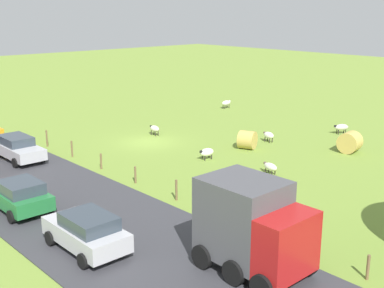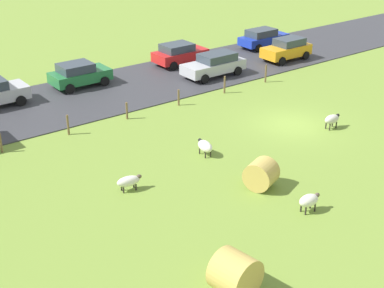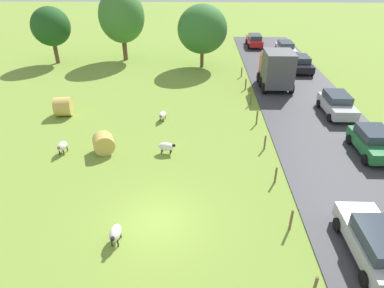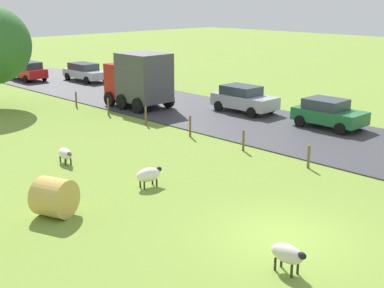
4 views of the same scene
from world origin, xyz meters
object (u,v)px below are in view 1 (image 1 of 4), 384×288
sheep_4 (270,167)px  sheep_1 (341,127)px  sheep_2 (269,135)px  sheep_5 (154,129)px  hay_bale_0 (350,142)px  hay_bale_1 (247,140)px  sheep_0 (226,103)px  sheep_3 (207,152)px  car_0 (87,231)px  truck_0 (252,226)px  car_8 (20,195)px  car_4 (18,148)px

sheep_4 → sheep_1: bearing=-167.8°
sheep_2 → sheep_5: 9.12m
hay_bale_0 → hay_bale_1: hay_bale_0 is taller
sheep_0 → sheep_3: bearing=39.8°
sheep_2 → car_0: car_0 is taller
hay_bale_1 → truck_0: size_ratio=0.31×
sheep_5 → car_8: 16.79m
sheep_0 → sheep_5: size_ratio=1.12×
sheep_1 → car_8: size_ratio=0.32×
sheep_1 → sheep_2: sheep_1 is taller
sheep_0 → sheep_2: sheep_0 is taller
sheep_1 → car_4: (22.60, -10.49, 0.34)m
car_4 → truck_0: bearing=90.9°
hay_bale_1 → car_0: bearing=20.0°
sheep_1 → hay_bale_0: size_ratio=0.85×
sheep_2 → car_8: size_ratio=0.27×
sheep_4 → truck_0: (9.95, 7.14, 1.47)m
sheep_1 → hay_bale_0: bearing=37.4°
hay_bale_1 → truck_0: (13.26, 11.96, 1.26)m
hay_bale_0 → sheep_5: bearing=-61.9°
sheep_3 → car_0: 14.40m
sheep_3 → hay_bale_0: size_ratio=0.79×
sheep_4 → car_8: bearing=-18.2°
sheep_5 → hay_bale_1: bearing=107.8°
sheep_4 → car_4: bearing=-52.1°
sheep_4 → car_4: car_4 is taller
sheep_3 → sheep_5: size_ratio=1.07×
hay_bale_1 → car_4: 15.92m
sheep_4 → car_8: size_ratio=0.31×
hay_bale_1 → sheep_4: bearing=55.5°
sheep_3 → hay_bale_0: bearing=147.3°
sheep_2 → sheep_4: bearing=40.0°
sheep_3 → hay_bale_0: hay_bale_0 is taller
sheep_5 → sheep_1: bearing=139.4°
sheep_5 → sheep_3: bearing=78.4°
sheep_4 → car_8: (13.96, -4.58, 0.43)m
sheep_2 → sheep_5: sheep_5 is taller
car_4 → sheep_2: bearing=153.3°
hay_bale_1 → car_8: (17.27, 0.23, 0.22)m
sheep_2 → sheep_1: bearing=159.9°
hay_bale_0 → hay_bale_1: bearing=-50.2°
sheep_0 → truck_0: truck_0 is taller
sheep_0 → car_8: car_8 is taller
sheep_2 → car_0: bearing=18.0°
car_4 → sheep_0: bearing=-171.8°
car_4 → car_8: 9.34m
hay_bale_1 → car_4: bearing=-31.6°
sheep_2 → car_4: (16.21, -8.15, 0.37)m
car_0 → sheep_1: bearing=-171.2°
sheep_3 → sheep_5: (-1.58, -7.68, 0.05)m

